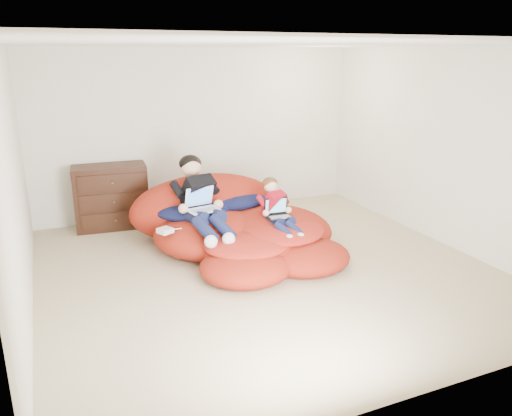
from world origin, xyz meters
The scene contains 9 objects.
room_shell centered at (0.00, 0.00, 0.22)m, with size 5.10×5.10×2.77m.
dresser centered at (-1.42, 2.23, 0.45)m, with size 1.04×0.60×0.91m.
beanbag_pile centered at (-0.06, 0.74, 0.27)m, with size 2.48×2.45×0.95m.
cream_pillow centered at (-0.62, 1.55, 0.62)m, with size 0.49×0.31×0.31m, color silver.
older_boy centered at (-0.53, 0.84, 0.72)m, with size 0.49×1.31×0.84m.
younger_boy centered at (0.33, 0.40, 0.60)m, with size 0.34×0.84×0.61m.
laptop_white centered at (-0.53, 0.74, 0.65)m, with size 0.41×0.40×0.26m.
laptop_black centered at (0.33, 0.37, 0.55)m, with size 0.32×0.25×0.23m.
power_adapter centered at (-1.02, 0.60, 0.42)m, with size 0.15×0.15×0.06m, color white.
Camera 1 is at (-2.21, -4.87, 2.40)m, focal length 35.00 mm.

